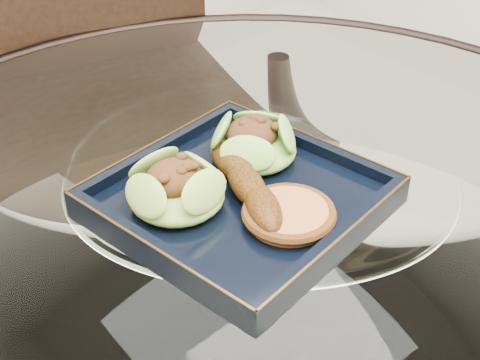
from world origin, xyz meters
TOP-DOWN VIEW (x-y plane):
  - dining_table at (-0.00, -0.00)m, footprint 1.13×1.13m
  - dining_chair at (0.07, 0.44)m, footprint 0.52×0.52m
  - navy_plate at (-0.03, 0.00)m, footprint 0.31×0.31m
  - lettuce_wrap_left at (-0.09, 0.03)m, footprint 0.13×0.13m
  - lettuce_wrap_right at (0.03, 0.05)m, footprint 0.13×0.13m
  - roasted_plantain at (-0.02, -0.01)m, footprint 0.09×0.17m
  - crumb_patty at (-0.02, -0.07)m, footprint 0.11×0.11m

SIDE VIEW (x-z plane):
  - dining_chair at x=0.07m, z-range 0.06..1.04m
  - dining_table at x=0.00m, z-range 0.21..0.98m
  - navy_plate at x=-0.03m, z-range 0.76..0.78m
  - crumb_patty at x=-0.02m, z-range 0.78..0.80m
  - roasted_plantain at x=-0.02m, z-range 0.78..0.81m
  - lettuce_wrap_right at x=0.03m, z-range 0.78..0.82m
  - lettuce_wrap_left at x=-0.09m, z-range 0.78..0.82m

